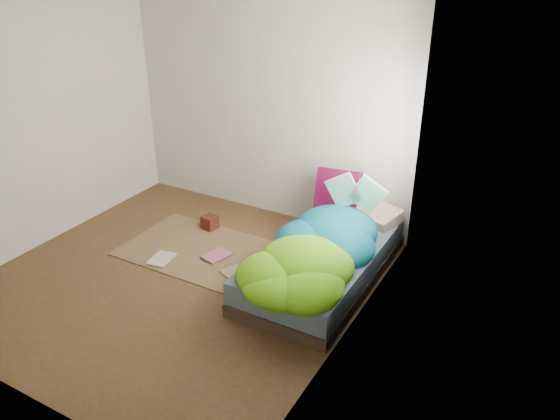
{
  "coord_description": "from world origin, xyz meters",
  "views": [
    {
      "loc": [
        3.07,
        -3.44,
        2.97
      ],
      "look_at": [
        0.72,
        0.75,
        0.61
      ],
      "focal_mm": 35.0,
      "sensor_mm": 36.0,
      "label": 1
    }
  ],
  "objects_px": {
    "bed": "(323,263)",
    "floor_book_b": "(211,252)",
    "pillow_magenta": "(338,191)",
    "open_book": "(356,184)",
    "wooden_box": "(210,222)",
    "floor_book_a": "(153,257)"
  },
  "relations": [
    {
      "from": "wooden_box",
      "to": "floor_book_b",
      "type": "bearing_deg",
      "value": -53.72
    },
    {
      "from": "bed",
      "to": "floor_book_a",
      "type": "height_order",
      "value": "bed"
    },
    {
      "from": "floor_book_a",
      "to": "floor_book_b",
      "type": "distance_m",
      "value": 0.6
    },
    {
      "from": "bed",
      "to": "wooden_box",
      "type": "distance_m",
      "value": 1.59
    },
    {
      "from": "open_book",
      "to": "bed",
      "type": "bearing_deg",
      "value": -106.69
    },
    {
      "from": "open_book",
      "to": "floor_book_a",
      "type": "relative_size",
      "value": 1.71
    },
    {
      "from": "bed",
      "to": "floor_book_b",
      "type": "height_order",
      "value": "bed"
    },
    {
      "from": "floor_book_a",
      "to": "floor_book_b",
      "type": "relative_size",
      "value": 1.02
    },
    {
      "from": "pillow_magenta",
      "to": "open_book",
      "type": "relative_size",
      "value": 0.93
    },
    {
      "from": "open_book",
      "to": "wooden_box",
      "type": "height_order",
      "value": "open_book"
    },
    {
      "from": "open_book",
      "to": "floor_book_a",
      "type": "bearing_deg",
      "value": -155.7
    },
    {
      "from": "floor_book_a",
      "to": "pillow_magenta",
      "type": "bearing_deg",
      "value": 33.38
    },
    {
      "from": "wooden_box",
      "to": "floor_book_b",
      "type": "relative_size",
      "value": 0.53
    },
    {
      "from": "open_book",
      "to": "floor_book_a",
      "type": "distance_m",
      "value": 2.23
    },
    {
      "from": "open_book",
      "to": "floor_book_b",
      "type": "xyz_separation_m",
      "value": [
        -1.32,
        -0.69,
        -0.81
      ]
    },
    {
      "from": "wooden_box",
      "to": "floor_book_a",
      "type": "height_order",
      "value": "wooden_box"
    },
    {
      "from": "pillow_magenta",
      "to": "floor_book_b",
      "type": "relative_size",
      "value": 1.62
    },
    {
      "from": "pillow_magenta",
      "to": "open_book",
      "type": "bearing_deg",
      "value": -50.29
    },
    {
      "from": "wooden_box",
      "to": "open_book",
      "type": "bearing_deg",
      "value": 7.84
    },
    {
      "from": "bed",
      "to": "open_book",
      "type": "bearing_deg",
      "value": 79.91
    },
    {
      "from": "floor_book_b",
      "to": "wooden_box",
      "type": "bearing_deg",
      "value": 141.02
    },
    {
      "from": "open_book",
      "to": "pillow_magenta",
      "type": "bearing_deg",
      "value": 130.73
    }
  ]
}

